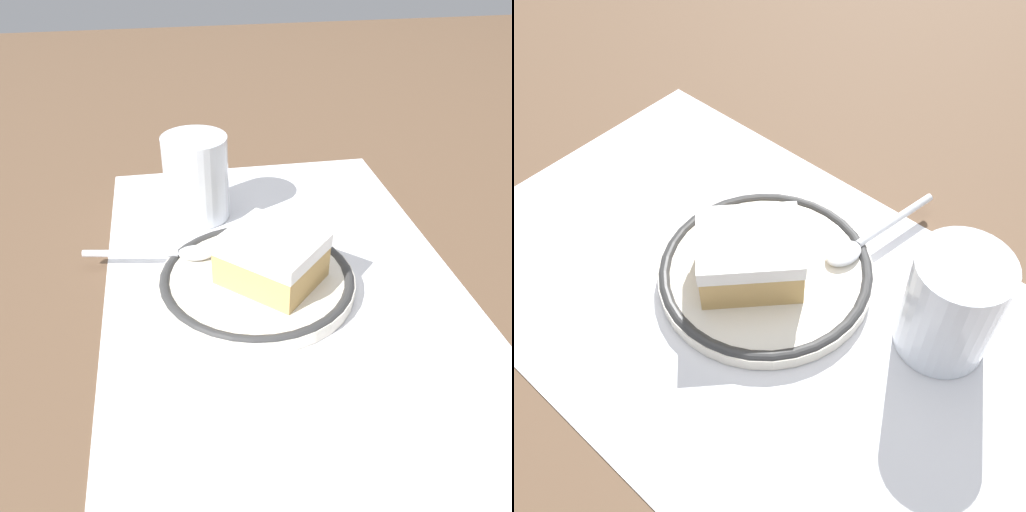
# 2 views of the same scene
# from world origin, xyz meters

# --- Properties ---
(ground_plane) EXTENTS (2.40, 2.40, 0.00)m
(ground_plane) POSITION_xyz_m (0.00, 0.00, 0.00)
(ground_plane) COLOR brown
(placemat) EXTENTS (0.55, 0.35, 0.00)m
(placemat) POSITION_xyz_m (0.00, 0.00, 0.00)
(placemat) COLOR white
(placemat) RESTS_ON ground_plane
(plate) EXTENTS (0.19, 0.19, 0.02)m
(plate) POSITION_xyz_m (0.00, 0.03, 0.01)
(plate) COLOR silver
(plate) RESTS_ON placemat
(cake_slice) EXTENTS (0.11, 0.12, 0.05)m
(cake_slice) POSITION_xyz_m (-0.01, 0.01, 0.04)
(cake_slice) COLOR tan
(cake_slice) RESTS_ON plate
(spoon) EXTENTS (0.04, 0.13, 0.01)m
(spoon) POSITION_xyz_m (0.05, 0.11, 0.02)
(spoon) COLOR silver
(spoon) RESTS_ON plate
(cup) EXTENTS (0.07, 0.07, 0.10)m
(cup) POSITION_xyz_m (0.15, 0.07, 0.05)
(cup) COLOR silver
(cup) RESTS_ON placemat
(napkin) EXTENTS (0.13, 0.14, 0.00)m
(napkin) POSITION_xyz_m (-0.15, -0.08, 0.00)
(napkin) COLOR white
(napkin) RESTS_ON placemat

